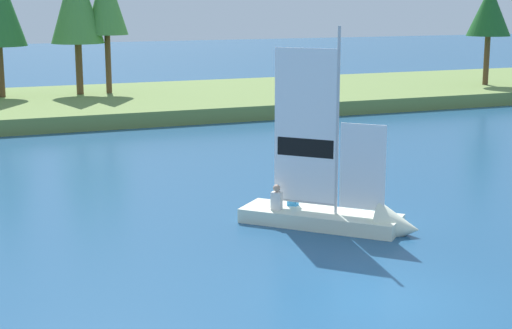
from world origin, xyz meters
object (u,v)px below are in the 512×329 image
(shoreline_tree_centre, at_px, (76,1))
(shoreline_tree_midright, at_px, (106,0))
(shoreline_tree_right, at_px, (489,11))
(sailboat, at_px, (349,215))

(shoreline_tree_centre, xyz_separation_m, shoreline_tree_midright, (1.64, -0.08, 0.05))
(shoreline_tree_right, xyz_separation_m, sailboat, (-22.14, -22.76, -4.91))
(shoreline_tree_midright, xyz_separation_m, shoreline_tree_right, (22.86, -4.42, -0.70))
(shoreline_tree_centre, height_order, shoreline_tree_right, shoreline_tree_centre)
(shoreline_tree_midright, distance_m, sailboat, 27.76)
(shoreline_tree_centre, relative_size, sailboat, 1.31)
(shoreline_tree_centre, distance_m, shoreline_tree_midright, 1.64)
(shoreline_tree_midright, relative_size, shoreline_tree_right, 1.19)
(shoreline_tree_right, bearing_deg, shoreline_tree_midright, 169.05)
(shoreline_tree_midright, distance_m, shoreline_tree_right, 23.29)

